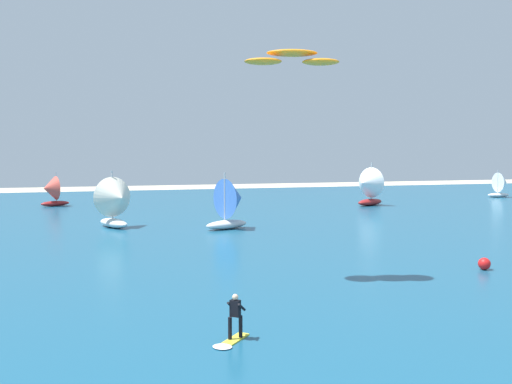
{
  "coord_description": "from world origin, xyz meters",
  "views": [
    {
      "loc": [
        -6.84,
        -4.13,
        6.89
      ],
      "look_at": [
        -0.58,
        17.37,
        5.27
      ],
      "focal_mm": 40.02,
      "sensor_mm": 36.0,
      "label": 1
    }
  ],
  "objects_px": {
    "sailboat_trailing": "(117,202)",
    "sailboat_far_left": "(502,184)",
    "kitesurfer": "(233,325)",
    "kite": "(292,58)",
    "sailboat_anchored_offshore": "(367,186)",
    "sailboat_heeled_over": "(232,203)",
    "marker_buoy": "(484,264)",
    "sailboat_far_right": "(51,191)"
  },
  "relations": [
    {
      "from": "kite",
      "to": "sailboat_far_right",
      "type": "height_order",
      "value": "kite"
    },
    {
      "from": "kite",
      "to": "sailboat_far_right",
      "type": "distance_m",
      "value": 49.42
    },
    {
      "from": "kitesurfer",
      "to": "sailboat_far_left",
      "type": "distance_m",
      "value": 73.3
    },
    {
      "from": "sailboat_anchored_offshore",
      "to": "sailboat_trailing",
      "type": "bearing_deg",
      "value": -158.15
    },
    {
      "from": "sailboat_far_right",
      "to": "sailboat_trailing",
      "type": "height_order",
      "value": "sailboat_trailing"
    },
    {
      "from": "sailboat_anchored_offshore",
      "to": "sailboat_heeled_over",
      "type": "bearing_deg",
      "value": -143.85
    },
    {
      "from": "kitesurfer",
      "to": "marker_buoy",
      "type": "height_order",
      "value": "kitesurfer"
    },
    {
      "from": "sailboat_trailing",
      "to": "marker_buoy",
      "type": "xyz_separation_m",
      "value": [
        19.39,
        -23.95,
        -1.96
      ]
    },
    {
      "from": "sailboat_anchored_offshore",
      "to": "marker_buoy",
      "type": "height_order",
      "value": "sailboat_anchored_offshore"
    },
    {
      "from": "sailboat_far_left",
      "to": "sailboat_heeled_over",
      "type": "bearing_deg",
      "value": -154.72
    },
    {
      "from": "sailboat_far_left",
      "to": "kitesurfer",
      "type": "bearing_deg",
      "value": -136.39
    },
    {
      "from": "sailboat_trailing",
      "to": "marker_buoy",
      "type": "relative_size",
      "value": 7.22
    },
    {
      "from": "sailboat_far_left",
      "to": "sailboat_far_right",
      "type": "bearing_deg",
      "value": 176.6
    },
    {
      "from": "kitesurfer",
      "to": "sailboat_trailing",
      "type": "distance_m",
      "value": 31.99
    },
    {
      "from": "kite",
      "to": "sailboat_heeled_over",
      "type": "height_order",
      "value": "kite"
    },
    {
      "from": "kitesurfer",
      "to": "sailboat_anchored_offshore",
      "type": "relative_size",
      "value": 0.34
    },
    {
      "from": "kitesurfer",
      "to": "kite",
      "type": "distance_m",
      "value": 14.39
    },
    {
      "from": "sailboat_far_left",
      "to": "sailboat_trailing",
      "type": "bearing_deg",
      "value": -161.42
    },
    {
      "from": "sailboat_far_left",
      "to": "sailboat_trailing",
      "type": "height_order",
      "value": "sailboat_trailing"
    },
    {
      "from": "sailboat_anchored_offshore",
      "to": "sailboat_heeled_over",
      "type": "xyz_separation_m",
      "value": [
        -20.93,
        -15.29,
        -0.17
      ]
    },
    {
      "from": "kite",
      "to": "sailboat_far_left",
      "type": "bearing_deg",
      "value": 41.56
    },
    {
      "from": "sailboat_trailing",
      "to": "marker_buoy",
      "type": "bearing_deg",
      "value": -51.01
    },
    {
      "from": "kitesurfer",
      "to": "sailboat_far_right",
      "type": "distance_m",
      "value": 55.1
    },
    {
      "from": "kitesurfer",
      "to": "sailboat_heeled_over",
      "type": "bearing_deg",
      "value": 76.21
    },
    {
      "from": "sailboat_anchored_offshore",
      "to": "sailboat_far_left",
      "type": "xyz_separation_m",
      "value": [
        25.06,
        6.44,
        -0.57
      ]
    },
    {
      "from": "sailboat_far_right",
      "to": "sailboat_far_left",
      "type": "distance_m",
      "value": 62.64
    },
    {
      "from": "sailboat_far_right",
      "to": "sailboat_heeled_over",
      "type": "distance_m",
      "value": 30.34
    },
    {
      "from": "kitesurfer",
      "to": "marker_buoy",
      "type": "distance_m",
      "value": 18.53
    },
    {
      "from": "sailboat_far_left",
      "to": "sailboat_heeled_over",
      "type": "height_order",
      "value": "sailboat_heeled_over"
    },
    {
      "from": "sailboat_anchored_offshore",
      "to": "kitesurfer",
      "type": "bearing_deg",
      "value": -122.4
    },
    {
      "from": "sailboat_heeled_over",
      "to": "marker_buoy",
      "type": "distance_m",
      "value": 23.15
    },
    {
      "from": "sailboat_trailing",
      "to": "sailboat_far_left",
      "type": "bearing_deg",
      "value": 18.58
    },
    {
      "from": "sailboat_trailing",
      "to": "sailboat_heeled_over",
      "type": "bearing_deg",
      "value": -17.23
    },
    {
      "from": "kitesurfer",
      "to": "sailboat_heeled_over",
      "type": "relative_size",
      "value": 0.37
    },
    {
      "from": "sailboat_anchored_offshore",
      "to": "sailboat_trailing",
      "type": "distance_m",
      "value": 33.0
    },
    {
      "from": "sailboat_heeled_over",
      "to": "sailboat_trailing",
      "type": "distance_m",
      "value": 10.15
    },
    {
      "from": "sailboat_anchored_offshore",
      "to": "sailboat_heeled_over",
      "type": "height_order",
      "value": "sailboat_anchored_offshore"
    },
    {
      "from": "sailboat_anchored_offshore",
      "to": "sailboat_far_left",
      "type": "bearing_deg",
      "value": 14.4
    },
    {
      "from": "kite",
      "to": "sailboat_trailing",
      "type": "distance_m",
      "value": 26.65
    },
    {
      "from": "sailboat_heeled_over",
      "to": "marker_buoy",
      "type": "height_order",
      "value": "sailboat_heeled_over"
    },
    {
      "from": "sailboat_far_right",
      "to": "marker_buoy",
      "type": "bearing_deg",
      "value": -60.51
    },
    {
      "from": "sailboat_heeled_over",
      "to": "kitesurfer",
      "type": "bearing_deg",
      "value": -103.79
    }
  ]
}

